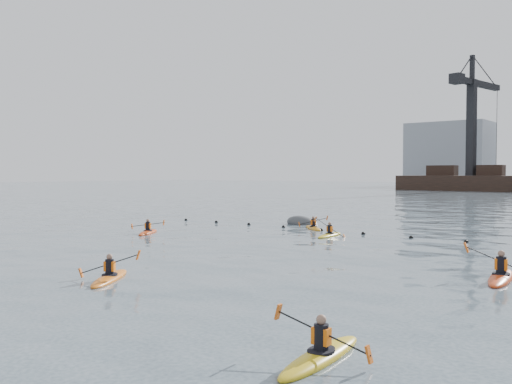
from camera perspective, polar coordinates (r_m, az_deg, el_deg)
ground at (r=14.84m, az=-24.25°, el=-12.30°), size 400.00×400.00×0.00m
float_line at (r=32.22m, az=13.70°, el=-4.45°), size 33.24×0.73×0.24m
kayaker_0 at (r=19.25m, az=-15.15°, el=-8.62°), size 2.27×2.94×1.14m
kayaker_1 at (r=11.07m, az=6.88°, el=-16.59°), size 2.10×3.12×1.07m
kayaker_2 at (r=33.28m, az=-11.31°, el=-4.12°), size 2.16×2.93×0.98m
kayaker_3 at (r=31.45m, az=7.76°, el=-4.47°), size 2.02×2.91×1.20m
kayaker_4 at (r=20.43m, az=24.38°, el=-8.08°), size 2.43×3.59×1.33m
kayaker_5 at (r=35.36m, az=6.05°, el=-3.74°), size 2.57×2.39×0.97m
mooring_buoy at (r=38.52m, az=4.95°, el=-3.40°), size 2.82×2.47×1.60m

